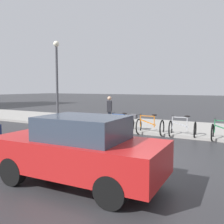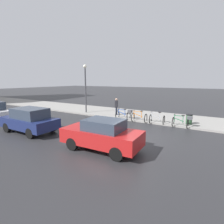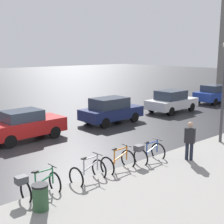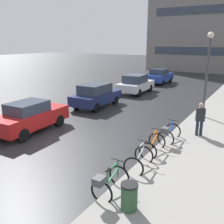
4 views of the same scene
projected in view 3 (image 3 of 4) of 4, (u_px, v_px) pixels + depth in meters
The scene contains 12 objects.
ground_plane at pixel (41, 155), 13.74m from camera, with size 140.00×140.00×0.00m, color #28282B.
bicycle_nearest at pixel (37, 185), 9.53m from camera, with size 0.75×1.33×0.97m.
bicycle_second at pixel (88, 172), 10.70m from camera, with size 0.85×1.18×1.00m.
bicycle_third at pixel (118, 162), 11.72m from camera, with size 0.82×1.23×0.99m.
bicycle_farthest at pixel (147, 153), 12.52m from camera, with size 0.80×1.43×0.97m.
car_red at pixel (25, 125), 15.95m from camera, with size 1.88×4.08×1.57m.
car_navy at pixel (111, 110), 19.72m from camera, with size 1.89×4.04×1.63m.
car_white at pixel (172, 101), 23.34m from camera, with size 2.08×4.21×1.63m.
car_blue at pixel (214, 94), 27.28m from camera, with size 1.86×3.98×1.60m.
pedestrian at pixel (190, 140), 12.58m from camera, with size 0.46×0.37×1.73m.
streetlamp at pixel (224, 82), 14.70m from camera, with size 0.35×0.35×4.96m.
trash_bin at pixel (41, 199), 8.69m from camera, with size 0.47×0.47×0.89m.
Camera 3 is at (11.96, -6.22, 4.52)m, focal length 50.00 mm.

